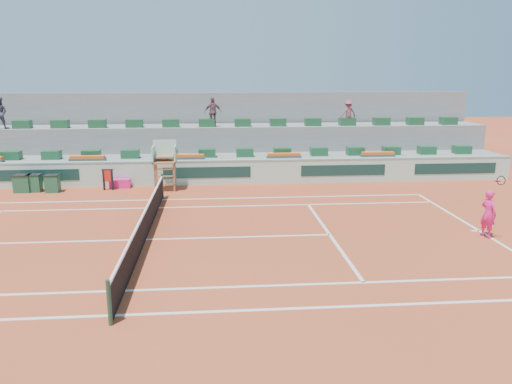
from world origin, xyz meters
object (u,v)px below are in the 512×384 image
umpire_chair (165,158)px  tennis_player (488,213)px  drink_cooler_a (52,183)px  player_bag (120,183)px

umpire_chair → tennis_player: 14.34m
umpire_chair → drink_cooler_a: bearing=-179.3°
tennis_player → player_bag: bearing=148.2°
drink_cooler_a → tennis_player: size_ratio=0.37×
player_bag → umpire_chair: size_ratio=0.42×
drink_cooler_a → tennis_player: tennis_player is taller
player_bag → umpire_chair: bearing=-13.9°
umpire_chair → tennis_player: bearing=-34.7°
player_bag → tennis_player: 16.56m
player_bag → umpire_chair: 2.71m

